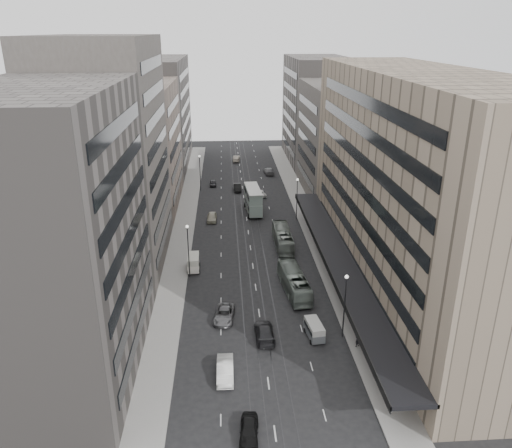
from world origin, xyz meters
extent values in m
plane|color=black|center=(0.00, 0.00, 0.00)|extent=(220.00, 220.00, 0.00)
cube|color=gray|center=(12.00, 37.50, 0.07)|extent=(4.00, 125.00, 0.15)
cube|color=gray|center=(-12.00, 37.50, 0.07)|extent=(4.00, 125.00, 0.15)
cube|color=gray|center=(21.50, 8.00, 15.00)|extent=(15.00, 60.00, 30.00)
cube|color=black|center=(12.00, 8.00, 4.00)|extent=(4.40, 60.00, 0.50)
cube|color=#47423D|center=(21.50, 52.00, 12.00)|extent=(15.00, 28.00, 24.00)
cube|color=#655E5A|center=(21.50, 82.00, 14.00)|extent=(15.00, 32.00, 28.00)
cube|color=#655E5A|center=(-21.50, -8.00, 15.00)|extent=(15.00, 28.00, 30.00)
cube|color=#47423D|center=(-21.50, 19.00, 17.00)|extent=(15.00, 26.00, 34.00)
cube|color=gray|center=(-21.50, 46.00, 12.50)|extent=(15.00, 28.00, 25.00)
cube|color=#655E5A|center=(-21.50, 79.00, 14.00)|extent=(15.00, 38.00, 28.00)
cylinder|color=#262628|center=(9.70, -5.00, 4.00)|extent=(0.16, 0.16, 8.00)
sphere|color=silver|center=(9.70, -5.00, 8.10)|extent=(0.44, 0.44, 0.44)
cylinder|color=#262628|center=(9.70, 35.00, 4.00)|extent=(0.16, 0.16, 8.00)
sphere|color=silver|center=(9.70, 35.00, 8.10)|extent=(0.44, 0.44, 0.44)
cylinder|color=#262628|center=(-9.70, 12.00, 4.00)|extent=(0.16, 0.16, 8.00)
sphere|color=silver|center=(-9.70, 12.00, 8.10)|extent=(0.44, 0.44, 0.44)
cylinder|color=#262628|center=(-9.70, 55.00, 4.00)|extent=(0.16, 0.16, 8.00)
sphere|color=silver|center=(-9.70, 55.00, 8.10)|extent=(0.44, 0.44, 0.44)
imported|color=gray|center=(5.33, 6.39, 1.56)|extent=(3.69, 11.40, 3.12)
imported|color=gray|center=(5.57, 22.34, 1.53)|extent=(2.63, 11.02, 3.07)
cube|color=gray|center=(1.50, 39.60, 1.72)|extent=(3.23, 9.52, 2.39)
cube|color=gray|center=(1.50, 39.60, 3.95)|extent=(3.15, 9.14, 2.08)
cube|color=silver|center=(1.50, 39.60, 5.06)|extent=(3.23, 9.52, 0.12)
cylinder|color=black|center=(0.43, 36.15, 0.52)|extent=(0.36, 1.06, 1.04)
cylinder|color=black|center=(3.03, 36.33, 0.52)|extent=(0.36, 1.06, 1.04)
cylinder|color=black|center=(-0.03, 42.88, 0.52)|extent=(0.36, 1.06, 1.04)
cylinder|color=black|center=(2.57, 43.05, 0.52)|extent=(0.36, 1.06, 1.04)
cube|color=#505357|center=(6.23, -4.98, 0.77)|extent=(2.07, 3.96, 0.99)
cube|color=#ACACA7|center=(6.23, -4.98, 1.66)|extent=(2.03, 3.88, 0.77)
cylinder|color=black|center=(5.61, -6.32, 0.28)|extent=(0.23, 0.58, 0.56)
cylinder|color=black|center=(7.18, -6.11, 0.28)|extent=(0.23, 0.58, 0.56)
cylinder|color=black|center=(5.28, -3.84, 0.28)|extent=(0.23, 0.58, 0.56)
cylinder|color=black|center=(6.85, -3.64, 0.28)|extent=(0.23, 0.58, 0.56)
cube|color=white|center=(-9.20, 14.11, 0.90)|extent=(1.84, 3.90, 1.19)
cube|color=beige|center=(-9.20, 14.11, 1.96)|extent=(1.81, 3.82, 0.93)
cylinder|color=black|center=(-10.03, 12.81, 0.31)|extent=(0.19, 0.62, 0.62)
cylinder|color=black|center=(-8.30, 12.86, 0.31)|extent=(0.19, 0.62, 0.62)
cylinder|color=black|center=(-10.10, 15.36, 0.31)|extent=(0.19, 0.62, 0.62)
cylinder|color=black|center=(-8.37, 15.41, 0.31)|extent=(0.19, 0.62, 0.62)
imported|color=black|center=(-2.41, -20.20, 0.72)|extent=(2.06, 4.37, 1.44)
imported|color=silver|center=(-4.52, -11.59, 0.83)|extent=(1.79, 5.06, 1.66)
imported|color=slate|center=(-4.56, -0.25, 0.72)|extent=(3.06, 5.45, 1.44)
imported|color=black|center=(0.25, -4.66, 0.80)|extent=(2.38, 5.58, 1.60)
imported|color=#9E9982|center=(-6.78, 35.22, 0.78)|extent=(2.00, 4.66, 1.57)
imported|color=black|center=(-1.28, 54.43, 0.78)|extent=(1.76, 4.79, 1.57)
imported|color=white|center=(3.58, 50.10, 0.68)|extent=(2.89, 5.14, 1.35)
imported|color=slate|center=(7.22, 68.19, 0.80)|extent=(2.55, 5.61, 1.59)
imported|color=#252628|center=(-6.95, 58.57, 0.67)|extent=(1.68, 3.95, 1.33)
imported|color=#B9AC99|center=(-0.69, 82.04, 0.82)|extent=(2.11, 5.10, 1.64)
imported|color=black|center=(10.92, -7.38, 1.17)|extent=(0.88, 0.79, 2.03)
camera|label=1|loc=(-4.05, -55.54, 34.71)|focal=35.00mm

